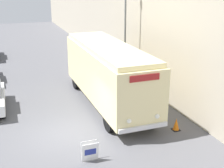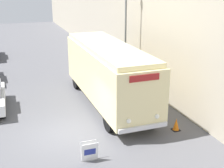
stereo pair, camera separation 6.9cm
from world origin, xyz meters
name	(u,v)px [view 1 (the left image)]	position (x,y,z in m)	size (l,w,h in m)	color
ground_plane	(66,135)	(0.00, 0.00, 0.00)	(80.00, 80.00, 0.00)	#56565B
building_wall_right	(118,17)	(6.51, 10.00, 4.04)	(0.30, 60.00, 8.08)	#B2A893
vintage_bus	(108,71)	(3.14, 2.95, 1.95)	(2.49, 9.40, 3.45)	black
sign_board	(90,152)	(0.48, -2.40, 0.39)	(0.67, 0.30, 0.80)	gray
streetlamp	(125,18)	(5.41, 5.92, 4.49)	(0.36, 0.36, 7.02)	#595E60
traffic_cone	(176,124)	(5.09, -1.33, 0.29)	(0.36, 0.36, 0.60)	black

